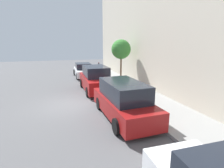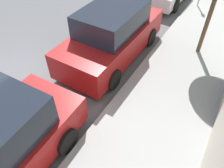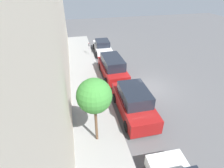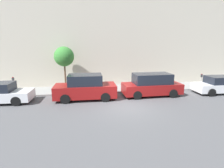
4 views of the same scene
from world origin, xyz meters
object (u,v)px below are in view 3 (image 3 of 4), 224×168
(parked_sedan_nearest, at_px, (102,47))
(parked_minivan_second, at_px, (113,67))
(street_tree, at_px, (94,96))
(parked_suv_third, at_px, (134,102))
(parking_meter_near, at_px, (89,47))

(parked_sedan_nearest, distance_m, parked_minivan_second, 6.28)
(parked_sedan_nearest, distance_m, street_tree, 14.18)
(parked_sedan_nearest, bearing_deg, parked_minivan_second, 88.38)
(parked_minivan_second, height_order, street_tree, street_tree)
(street_tree, bearing_deg, parked_suv_third, -147.33)
(parked_sedan_nearest, relative_size, street_tree, 1.15)
(parked_sedan_nearest, relative_size, parking_meter_near, 3.39)
(parking_meter_near, bearing_deg, parked_minivan_second, 105.13)
(parked_sedan_nearest, relative_size, parked_minivan_second, 0.92)
(parked_minivan_second, xyz_separation_m, street_tree, (2.67, 7.39, 2.28))
(parked_suv_third, xyz_separation_m, street_tree, (2.85, 1.82, 2.27))
(parking_meter_near, bearing_deg, parked_suv_third, 98.65)
(parked_sedan_nearest, height_order, parked_minivan_second, parked_minivan_second)
(parked_suv_third, distance_m, parking_meter_near, 11.37)
(parked_sedan_nearest, bearing_deg, parking_meter_near, 19.29)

